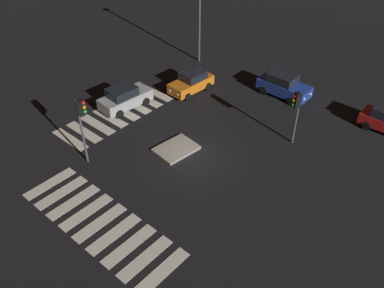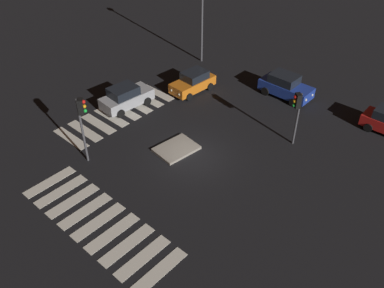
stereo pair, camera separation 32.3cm
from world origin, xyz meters
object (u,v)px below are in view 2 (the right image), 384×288
(car_blue, at_px, (286,86))
(traffic_light_east, at_px, (82,115))
(car_orange, at_px, (193,82))
(traffic_light_west, at_px, (297,107))
(car_silver, at_px, (126,97))
(traffic_island, at_px, (176,149))

(car_blue, bearing_deg, traffic_light_east, -107.86)
(car_orange, distance_m, car_blue, 7.09)
(car_orange, relative_size, traffic_light_west, 1.01)
(car_silver, height_order, car_blue, car_blue)
(car_silver, height_order, traffic_light_west, traffic_light_west)
(traffic_island, distance_m, car_blue, 10.61)
(car_orange, relative_size, car_blue, 0.93)
(car_orange, height_order, car_silver, car_silver)
(car_orange, height_order, traffic_light_west, traffic_light_west)
(car_blue, height_order, traffic_light_east, traffic_light_east)
(traffic_light_east, bearing_deg, traffic_light_west, 4.44)
(car_silver, distance_m, traffic_light_west, 12.36)
(car_blue, bearing_deg, car_silver, -130.42)
(traffic_island, relative_size, car_blue, 0.69)
(traffic_island, relative_size, car_silver, 0.70)
(car_silver, bearing_deg, car_blue, -35.84)
(car_orange, xyz_separation_m, traffic_light_west, (0.77, 9.35, 2.06))
(traffic_light_west, bearing_deg, car_blue, -107.96)
(traffic_island, xyz_separation_m, car_blue, (-10.48, 1.50, 0.78))
(car_blue, bearing_deg, traffic_light_west, -53.93)
(car_orange, height_order, car_blue, car_blue)
(traffic_island, height_order, traffic_light_east, traffic_light_east)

